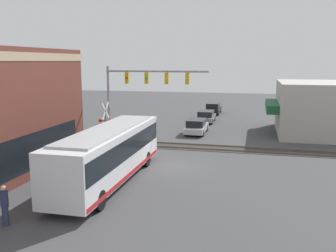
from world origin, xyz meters
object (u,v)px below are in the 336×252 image
Objects in this scene: crossing_signal at (106,121)px; parked_car_silver at (196,127)px; parked_car_black at (213,109)px; pedestrian_at_crossing at (117,137)px; parked_car_grey at (206,117)px; pedestrian_by_lamp at (5,205)px; city_bus at (109,153)px.

crossing_signal is 0.82× the size of parked_car_silver.
parked_car_black reaches higher than parked_car_silver.
crossing_signal is 2.19× the size of pedestrian_at_crossing.
parked_car_grey is 2.53× the size of pedestrian_by_lamp.
pedestrian_by_lamp is at bearing -177.83° from pedestrian_at_crossing.
pedestrian_at_crossing is at bearing 160.19° from parked_car_grey.
city_bus is at bearing 175.08° from parked_car_black.
crossing_signal is 14.56m from pedestrian_by_lamp.
crossing_signal reaches higher than pedestrian_at_crossing.
parked_car_black is at bearing -15.24° from crossing_signal.
parked_car_silver reaches higher than parked_car_grey.
city_bus is 6.76× the size of pedestrian_at_crossing.
city_bus is at bearing -156.04° from crossing_signal.
city_bus is 23.12m from parked_car_grey.
parked_car_black is (7.28, 0.00, 0.05)m from parked_car_grey.
city_bus is 6.57× the size of pedestrian_by_lamp.
pedestrian_by_lamp is (-29.52, 4.74, 0.28)m from parked_car_grey.
pedestrian_at_crossing is at bearing 18.11° from city_bus.
parked_car_black is 2.79× the size of pedestrian_at_crossing.
pedestrian_at_crossing is at bearing 166.45° from parked_car_black.
pedestrian_at_crossing is at bearing 2.17° from pedestrian_by_lamp.
crossing_signal is 16.36m from parked_car_grey.
parked_car_silver is 7.02m from parked_car_grey.
crossing_signal reaches higher than city_bus.
parked_car_black is at bearing -4.92° from city_bus.
parked_car_grey is (15.09, -6.09, -1.65)m from crossing_signal.
city_bus is 16.18m from parked_car_silver.
pedestrian_by_lamp reaches higher than parked_car_grey.
parked_car_black is at bearing 0.00° from parked_car_grey.
parked_car_silver is at bearing -180.00° from parked_car_grey.
crossing_signal is 2.12× the size of pedestrian_by_lamp.
pedestrian_by_lamp is at bearing 172.67° from parked_car_black.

